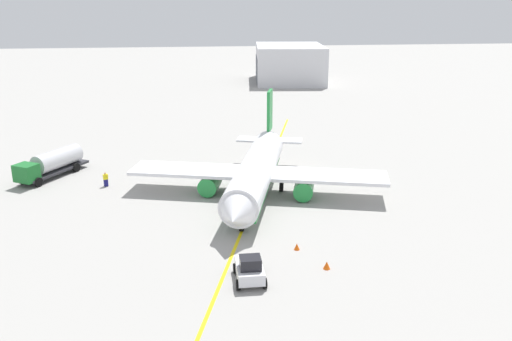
{
  "coord_description": "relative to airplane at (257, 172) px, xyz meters",
  "views": [
    {
      "loc": [
        55.1,
        -7.08,
        20.61
      ],
      "look_at": [
        0.0,
        0.0,
        3.0
      ],
      "focal_mm": 37.86,
      "sensor_mm": 36.0,
      "label": 1
    }
  ],
  "objects": [
    {
      "name": "safety_cone_wingtip",
      "position": [
        17.72,
        3.38,
        -2.36
      ],
      "size": [
        0.58,
        0.58,
        0.65
      ],
      "primitive_type": "cone",
      "color": "#F2590F",
      "rests_on": "ground"
    },
    {
      "name": "distant_hangar",
      "position": [
        -85.17,
        19.66,
        2.01
      ],
      "size": [
        25.43,
        19.56,
        9.4
      ],
      "color": "silver",
      "rests_on": "ground"
    },
    {
      "name": "fuel_tanker",
      "position": [
        -9.61,
        -23.85,
        -0.96
      ],
      "size": [
        9.89,
        7.31,
        3.15
      ],
      "color": "#2D2D33",
      "rests_on": "ground"
    },
    {
      "name": "ground_plane",
      "position": [
        0.46,
        -0.13,
        -2.68
      ],
      "size": [
        400.0,
        400.0,
        0.0
      ],
      "primitive_type": "plane",
      "color": "#9E9B96"
    },
    {
      "name": "taxi_line_marking",
      "position": [
        0.46,
        -0.13,
        -2.68
      ],
      "size": [
        77.84,
        21.76,
        0.01
      ],
      "primitive_type": "cube",
      "rotation": [
        0.0,
        0.0,
        -0.27
      ],
      "color": "yellow",
      "rests_on": "ground"
    },
    {
      "name": "pushback_tug",
      "position": [
        18.88,
        -2.98,
        -1.67
      ],
      "size": [
        3.61,
        2.32,
        2.2
      ],
      "color": "silver",
      "rests_on": "ground"
    },
    {
      "name": "airplane",
      "position": [
        0.0,
        0.0,
        0.0
      ],
      "size": [
        29.05,
        28.51,
        9.73
      ],
      "color": "white",
      "rests_on": "ground"
    },
    {
      "name": "refueling_worker",
      "position": [
        -5.16,
        -16.91,
        -1.86
      ],
      "size": [
        0.55,
        0.62,
        1.71
      ],
      "color": "navy",
      "rests_on": "ground"
    },
    {
      "name": "safety_cone_nose",
      "position": [
        13.99,
        1.69,
        -2.39
      ],
      "size": [
        0.52,
        0.52,
        0.58
      ],
      "primitive_type": "cone",
      "color": "#F2590F",
      "rests_on": "ground"
    }
  ]
}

